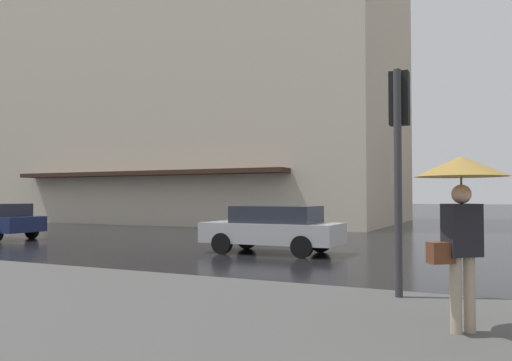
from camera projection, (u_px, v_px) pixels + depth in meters
The scene contains 4 objects.
haussmann_block_mid at pixel (210, 45), 36.50m from camera, with size 15.62×25.46×25.38m.
traffic_signal_post at pixel (399, 133), 8.08m from camera, with size 0.44×0.30×3.52m.
car_silver at pixel (273, 228), 15.36m from camera, with size 1.85×4.10×1.41m.
pedestrian_approaching_kerb at pixel (461, 190), 5.87m from camera, with size 1.04×1.04×2.00m.
Camera 1 is at (-11.66, 1.54, 1.69)m, focal length 36.13 mm.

